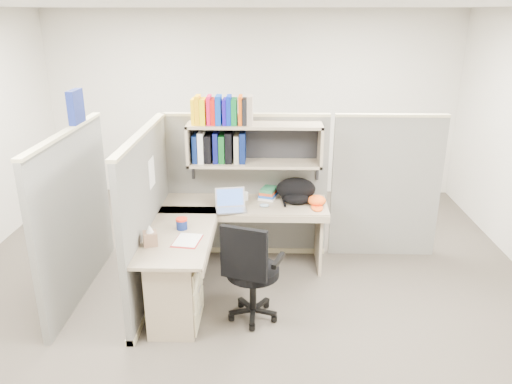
{
  "coord_description": "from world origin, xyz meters",
  "views": [
    {
      "loc": [
        0.25,
        -4.35,
        2.64
      ],
      "look_at": [
        0.13,
        0.25,
        0.98
      ],
      "focal_mm": 35.0,
      "sensor_mm": 36.0,
      "label": 1
    }
  ],
  "objects_px": {
    "task_chair": "(251,287)",
    "snack_canister": "(182,223)",
    "desk": "(197,266)",
    "backpack": "(296,191)",
    "laptop": "(231,201)"
  },
  "relations": [
    {
      "from": "snack_canister",
      "to": "laptop",
      "type": "bearing_deg",
      "value": 47.67
    },
    {
      "from": "laptop",
      "to": "desk",
      "type": "bearing_deg",
      "value": -123.07
    },
    {
      "from": "snack_canister",
      "to": "task_chair",
      "type": "bearing_deg",
      "value": -29.94
    },
    {
      "from": "snack_canister",
      "to": "task_chair",
      "type": "distance_m",
      "value": 0.88
    },
    {
      "from": "desk",
      "to": "backpack",
      "type": "bearing_deg",
      "value": 44.13
    },
    {
      "from": "backpack",
      "to": "task_chair",
      "type": "height_order",
      "value": "task_chair"
    },
    {
      "from": "desk",
      "to": "laptop",
      "type": "distance_m",
      "value": 0.81
    },
    {
      "from": "laptop",
      "to": "task_chair",
      "type": "relative_size",
      "value": 0.31
    },
    {
      "from": "laptop",
      "to": "backpack",
      "type": "xyz_separation_m",
      "value": [
        0.67,
        0.27,
        0.01
      ]
    },
    {
      "from": "desk",
      "to": "task_chair",
      "type": "relative_size",
      "value": 1.77
    },
    {
      "from": "task_chair",
      "to": "snack_canister",
      "type": "bearing_deg",
      "value": 150.06
    },
    {
      "from": "laptop",
      "to": "snack_canister",
      "type": "bearing_deg",
      "value": -142.21
    },
    {
      "from": "desk",
      "to": "snack_canister",
      "type": "bearing_deg",
      "value": 129.74
    },
    {
      "from": "backpack",
      "to": "snack_canister",
      "type": "xyz_separation_m",
      "value": [
        -1.1,
        -0.74,
        -0.07
      ]
    },
    {
      "from": "desk",
      "to": "task_chair",
      "type": "xyz_separation_m",
      "value": [
        0.51,
        -0.2,
        -0.09
      ]
    }
  ]
}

